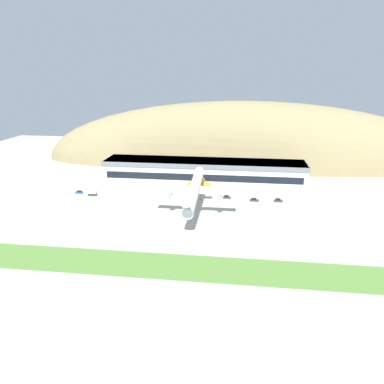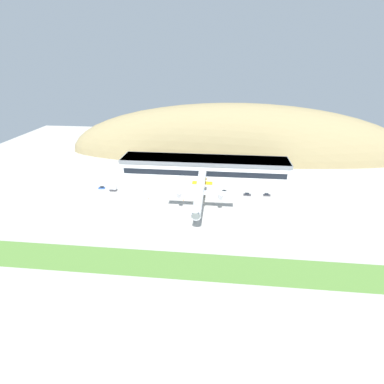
% 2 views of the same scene
% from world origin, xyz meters
% --- Properties ---
extents(ground_plane, '(408.67, 408.67, 0.00)m').
position_xyz_m(ground_plane, '(0.00, 0.00, 0.00)').
color(ground_plane, '#ADAAA3').
extents(grass_strip_foreground, '(367.80, 17.70, 0.08)m').
position_xyz_m(grass_strip_foreground, '(0.00, -46.63, 0.04)').
color(grass_strip_foreground, '#568438').
rests_on(grass_strip_foreground, ground_plane).
extents(hill_backdrop, '(294.57, 64.26, 88.74)m').
position_xyz_m(hill_backdrop, '(27.05, 108.31, 0.00)').
color(hill_backdrop, '#8E7F56').
rests_on(hill_backdrop, ground_plane).
extents(terminal_building, '(118.20, 21.70, 13.83)m').
position_xyz_m(terminal_building, '(3.24, 54.60, 7.81)').
color(terminal_building, silver).
rests_on(terminal_building, ground_plane).
extents(cargo_airplane, '(38.09, 54.57, 13.26)m').
position_xyz_m(cargo_airplane, '(4.23, 1.07, 12.45)').
color(cargo_airplane, silver).
extents(service_car_0, '(4.62, 2.09, 1.53)m').
position_xyz_m(service_car_0, '(32.18, 25.62, 0.63)').
color(service_car_0, '#333338').
rests_on(service_car_0, ground_plane).
extents(service_car_1, '(4.13, 2.23, 1.46)m').
position_xyz_m(service_car_1, '(-62.58, 26.09, 0.60)').
color(service_car_1, '#264C99').
rests_on(service_car_1, ground_plane).
extents(service_car_2, '(4.18, 1.98, 1.55)m').
position_xyz_m(service_car_2, '(18.02, 28.25, 0.64)').
color(service_car_2, '#333338').
rests_on(service_car_2, ground_plane).
extents(service_car_3, '(4.30, 1.80, 1.59)m').
position_xyz_m(service_car_3, '(44.39, 26.32, 0.66)').
color(service_car_3, '#333338').
rests_on(service_car_3, ground_plane).
extents(fuel_truck, '(6.72, 2.72, 3.11)m').
position_xyz_m(fuel_truck, '(-54.81, 23.12, 1.49)').
color(fuel_truck, silver).
rests_on(fuel_truck, ground_plane).
extents(traffic_cone_0, '(0.52, 0.52, 0.58)m').
position_xyz_m(traffic_cone_0, '(-28.38, 14.31, 0.28)').
color(traffic_cone_0, orange).
rests_on(traffic_cone_0, ground_plane).
extents(traffic_cone_1, '(0.52, 0.52, 0.58)m').
position_xyz_m(traffic_cone_1, '(-6.61, 14.31, 0.28)').
color(traffic_cone_1, orange).
rests_on(traffic_cone_1, ground_plane).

